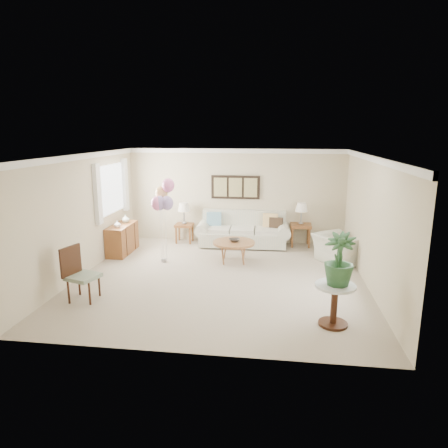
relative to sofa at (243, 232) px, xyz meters
name	(u,v)px	position (x,y,z in m)	size (l,w,h in m)	color
ground_plane	(221,278)	(-0.26, -2.60, -0.37)	(6.00, 6.00, 0.00)	#B2A28D
room_shell	(216,202)	(-0.37, -2.51, 1.26)	(6.04, 6.04, 2.60)	#BFB49B
wall_art_triptych	(235,187)	(-0.26, 0.36, 1.18)	(1.35, 0.06, 0.65)	black
sofa	(243,232)	(0.00, 0.00, 0.00)	(2.55, 1.00, 0.94)	beige
end_table_left	(184,227)	(-1.67, 0.08, 0.08)	(0.49, 0.44, 0.53)	brown
end_table_right	(301,228)	(1.55, 0.15, 0.14)	(0.56, 0.51, 0.61)	brown
lamp_left	(184,208)	(-1.67, 0.08, 0.62)	(0.34, 0.34, 0.60)	gray
lamp_right	(302,208)	(1.55, 0.15, 0.69)	(0.33, 0.33, 0.58)	gray
coffee_table	(234,243)	(-0.10, -1.47, 0.09)	(1.00, 1.00, 0.50)	#9D6243
decor_bowl	(234,240)	(-0.09, -1.45, 0.17)	(0.26, 0.26, 0.06)	#2F2A25
armchair	(339,249)	(2.37, -1.18, -0.04)	(1.03, 0.90, 0.67)	beige
side_table	(335,295)	(1.84, -4.45, 0.16)	(0.64, 0.64, 0.70)	silver
potted_plant	(339,259)	(1.87, -4.46, 0.75)	(0.47, 0.47, 0.84)	#254C28
accent_chair	(79,272)	(-2.68, -4.04, 0.16)	(0.63, 0.63, 1.03)	gray
credenza	(122,239)	(-3.02, -1.10, 0.00)	(0.46, 1.20, 0.74)	brown
vase_white	(117,224)	(-3.00, -1.41, 0.46)	(0.17, 0.17, 0.17)	silver
vase_sage	(126,219)	(-3.00, -0.86, 0.47)	(0.20, 0.20, 0.21)	#ABB7A3
balloon_cluster	(163,198)	(-1.73, -1.72, 1.19)	(0.51, 0.56, 2.00)	gray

